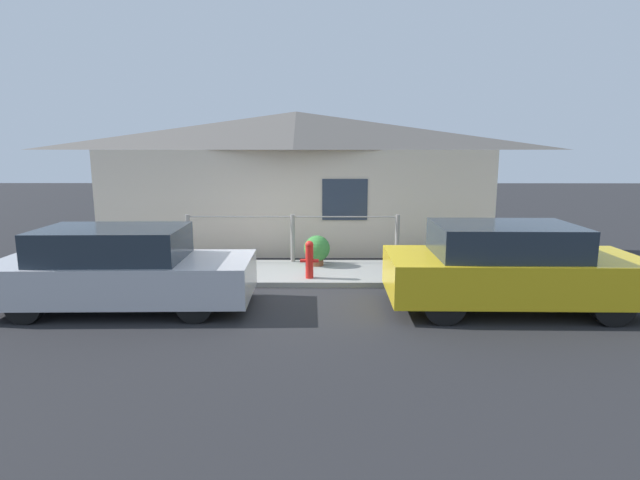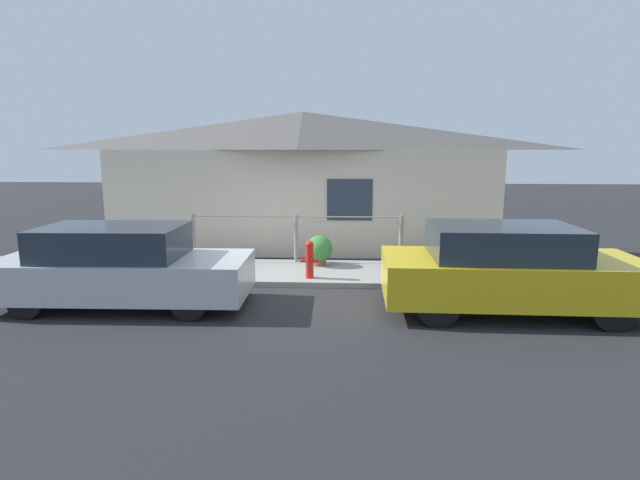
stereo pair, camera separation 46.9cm
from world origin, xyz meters
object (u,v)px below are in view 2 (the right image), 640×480
(car_left, at_px, (121,267))
(fire_hydrant, at_px, (310,258))
(car_right, at_px, (509,269))
(potted_plant_corner, at_px, (451,255))
(potted_plant_near_hydrant, at_px, (319,249))
(potted_plant_by_fence, at_px, (157,256))

(car_left, relative_size, fire_hydrant, 5.60)
(car_left, height_order, car_right, car_right)
(potted_plant_corner, bearing_deg, potted_plant_near_hydrant, 176.58)
(potted_plant_by_fence, height_order, potted_plant_corner, potted_plant_corner)
(car_right, xyz_separation_m, potted_plant_by_fence, (-6.84, 2.42, -0.38))
(potted_plant_near_hydrant, relative_size, potted_plant_by_fence, 1.42)
(car_right, distance_m, fire_hydrant, 3.78)
(fire_hydrant, height_order, potted_plant_near_hydrant, fire_hydrant)
(car_left, relative_size, car_right, 1.02)
(potted_plant_near_hydrant, xyz_separation_m, potted_plant_by_fence, (-3.58, -0.33, -0.12))
(car_right, bearing_deg, potted_plant_near_hydrant, 140.69)
(potted_plant_by_fence, relative_size, potted_plant_corner, 0.83)
(car_left, distance_m, car_right, 6.50)
(car_right, height_order, fire_hydrant, car_right)
(fire_hydrant, xyz_separation_m, potted_plant_near_hydrant, (0.14, 1.10, -0.03))
(fire_hydrant, height_order, potted_plant_by_fence, fire_hydrant)
(car_right, xyz_separation_m, fire_hydrant, (-3.40, 1.64, -0.22))
(potted_plant_near_hydrant, xyz_separation_m, potted_plant_corner, (2.86, -0.17, -0.05))
(car_left, relative_size, potted_plant_corner, 7.42)
(car_right, distance_m, potted_plant_corner, 2.62)
(car_left, relative_size, potted_plant_near_hydrant, 6.31)
(potted_plant_near_hydrant, relative_size, potted_plant_corner, 1.17)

